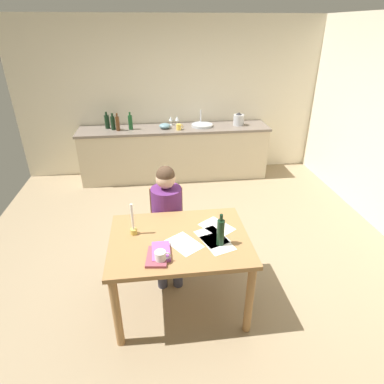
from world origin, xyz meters
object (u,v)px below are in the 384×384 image
(book_cookery, at_px, (157,257))
(bottle_oil, at_px, (107,121))
(dining_table, at_px, (180,248))
(wine_glass_near_sink, at_px, (177,119))
(chair_at_table, at_px, (167,223))
(bottle_wine_red, at_px, (118,123))
(mixing_bowl, at_px, (165,126))
(person_seated, at_px, (167,215))
(wine_glass_by_kettle, at_px, (171,119))
(book_magazine, at_px, (161,252))
(sink_unit, at_px, (202,125))
(candlestick, at_px, (133,226))
(stovetop_kettle, at_px, (239,119))
(bottle_vinegar, at_px, (113,123))
(coffee_mug, at_px, (161,257))
(teacup_on_counter, at_px, (179,127))
(wine_bottle_on_table, at_px, (221,232))
(bottle_sauce, at_px, (130,122))

(book_cookery, distance_m, bottle_oil, 3.40)
(dining_table, distance_m, wine_glass_near_sink, 3.16)
(chair_at_table, xyz_separation_m, bottle_wine_red, (-0.66, 2.21, 0.54))
(bottle_wine_red, height_order, mixing_bowl, bottle_wine_red)
(chair_at_table, bearing_deg, person_seated, -91.09)
(dining_table, bearing_deg, wine_glass_by_kettle, 87.46)
(book_magazine, relative_size, sink_unit, 0.70)
(chair_at_table, height_order, sink_unit, sink_unit)
(chair_at_table, distance_m, wine_glass_near_sink, 2.51)
(candlestick, height_order, stovetop_kettle, stovetop_kettle)
(bottle_vinegar, bearing_deg, book_magazine, -78.40)
(coffee_mug, bearing_deg, bottle_vinegar, 101.14)
(book_magazine, bearing_deg, book_cookery, -120.67)
(bottle_vinegar, xyz_separation_m, teacup_on_counter, (1.07, -0.14, -0.07))
(stovetop_kettle, distance_m, wine_glass_near_sink, 1.05)
(wine_bottle_on_table, relative_size, wine_glass_near_sink, 1.93)
(book_cookery, xyz_separation_m, sink_unit, (0.86, 3.23, 0.14))
(chair_at_table, height_order, wine_glass_by_kettle, wine_glass_by_kettle)
(book_cookery, bearing_deg, bottle_wine_red, 106.61)
(wine_glass_near_sink, height_order, wine_glass_by_kettle, same)
(book_magazine, xyz_separation_m, sink_unit, (0.83, 3.17, 0.14))
(chair_at_table, bearing_deg, bottle_oil, 109.63)
(book_cookery, height_order, wine_bottle_on_table, wine_bottle_on_table)
(book_cookery, bearing_deg, coffee_mug, -53.30)
(wine_bottle_on_table, height_order, bottle_oil, bottle_oil)
(bottle_sauce, bearing_deg, bottle_vinegar, 176.53)
(bottle_sauce, height_order, teacup_on_counter, bottle_sauce)
(book_cookery, xyz_separation_m, wine_glass_near_sink, (0.45, 3.38, 0.23))
(candlestick, relative_size, teacup_on_counter, 2.62)
(bottle_wine_red, bearing_deg, person_seated, -74.45)
(dining_table, distance_m, sink_unit, 3.07)
(coffee_mug, bearing_deg, wine_glass_by_kettle, 84.81)
(teacup_on_counter, bearing_deg, bottle_vinegar, 172.38)
(candlestick, distance_m, wine_bottle_on_table, 0.78)
(wine_glass_by_kettle, bearing_deg, candlestick, -100.11)
(dining_table, height_order, teacup_on_counter, teacup_on_counter)
(coffee_mug, relative_size, wine_bottle_on_table, 0.43)
(wine_bottle_on_table, distance_m, bottle_wine_red, 3.23)
(wine_bottle_on_table, bearing_deg, mixing_bowl, 95.78)
(dining_table, height_order, book_magazine, book_magazine)
(mixing_bowl, bearing_deg, wine_bottle_on_table, -84.22)
(chair_at_table, distance_m, person_seated, 0.25)
(dining_table, distance_m, wine_glass_by_kettle, 3.15)
(person_seated, bearing_deg, wine_bottle_on_table, -58.61)
(teacup_on_counter, bearing_deg, wine_bottle_on_table, -88.32)
(dining_table, relative_size, sink_unit, 3.41)
(dining_table, distance_m, bottle_vinegar, 3.10)
(dining_table, height_order, chair_at_table, chair_at_table)
(dining_table, height_order, candlestick, candlestick)
(bottle_vinegar, bearing_deg, chair_at_table, -71.97)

